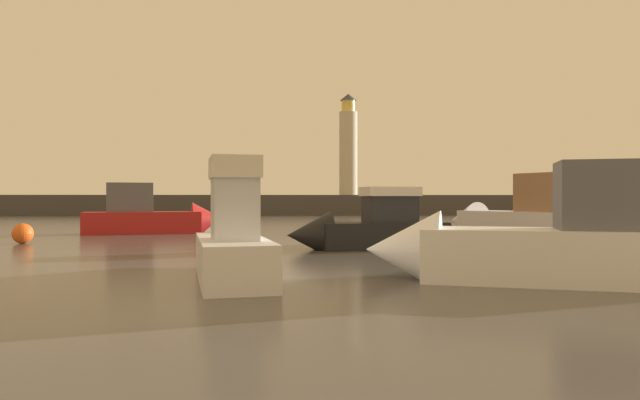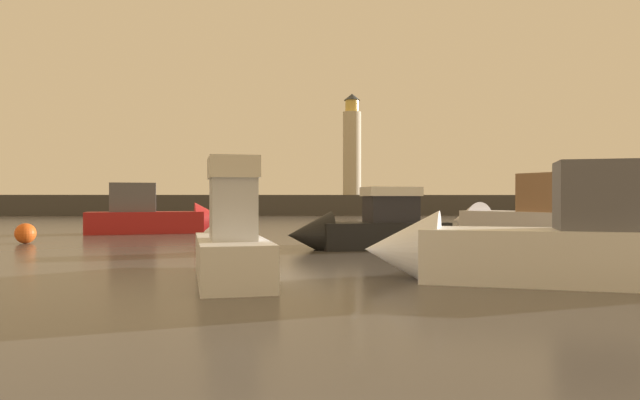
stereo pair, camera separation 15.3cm
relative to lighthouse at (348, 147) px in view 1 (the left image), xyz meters
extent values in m
plane|color=#4C4742|center=(-7.84, -32.76, -7.97)|extent=(220.00, 220.00, 0.00)
cube|color=#423F3D|center=(-7.84, 0.00, -6.82)|extent=(79.05, 5.73, 2.31)
cylinder|color=beige|center=(0.00, 0.00, -0.76)|extent=(2.14, 2.14, 9.80)
cylinder|color=#F2CC59|center=(0.00, 0.00, 4.82)|extent=(1.60, 1.60, 1.37)
cone|color=#33383D|center=(0.00, 0.00, 5.90)|extent=(1.92, 1.92, 0.78)
cube|color=white|center=(-8.79, -53.95, -7.48)|extent=(2.37, 5.01, 1.00)
cone|color=white|center=(-9.28, -51.20, -7.43)|extent=(1.71, 1.63, 1.49)
cube|color=silver|center=(-8.70, -54.46, -6.28)|extent=(1.24, 1.70, 1.39)
cube|color=silver|center=(-8.70, -54.46, -5.34)|extent=(1.36, 1.87, 0.49)
cube|color=silver|center=(4.01, -40.45, -7.32)|extent=(5.06, 7.03, 1.30)
cone|color=silver|center=(2.19, -36.95, -7.26)|extent=(2.71, 2.66, 2.05)
cube|color=#8C6647|center=(4.55, -41.47, -5.77)|extent=(2.33, 2.80, 1.82)
cube|color=black|center=(-3.79, -45.64, -7.47)|extent=(5.09, 2.55, 1.02)
cone|color=black|center=(-6.65, -46.08, -7.42)|extent=(1.91, 2.00, 1.77)
cube|color=#232328|center=(-3.49, -45.60, -6.46)|extent=(2.06, 1.72, 1.01)
cube|color=silver|center=(-3.49, -45.60, -5.78)|extent=(2.27, 1.90, 0.35)
cube|color=#B21E1E|center=(-15.35, -35.31, -7.38)|extent=(6.52, 3.46, 1.19)
cone|color=#B21E1E|center=(-11.79, -34.53, -7.32)|extent=(2.36, 2.46, 2.09)
cube|color=#595960|center=(-15.99, -35.45, -5.99)|extent=(2.65, 1.86, 1.59)
cube|color=white|center=(-1.39, -54.86, -7.36)|extent=(6.26, 3.80, 1.23)
cone|color=white|center=(-4.68, -53.75, -7.30)|extent=(2.34, 2.42, 1.94)
cube|color=#595960|center=(-0.51, -55.15, -5.97)|extent=(2.17, 2.03, 1.54)
sphere|color=#EA5919|center=(-18.70, -42.37, -7.54)|extent=(0.87, 0.87, 0.87)
camera|label=1|loc=(-7.57, -67.65, -6.03)|focal=32.38mm
camera|label=2|loc=(-7.42, -67.66, -6.03)|focal=32.38mm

